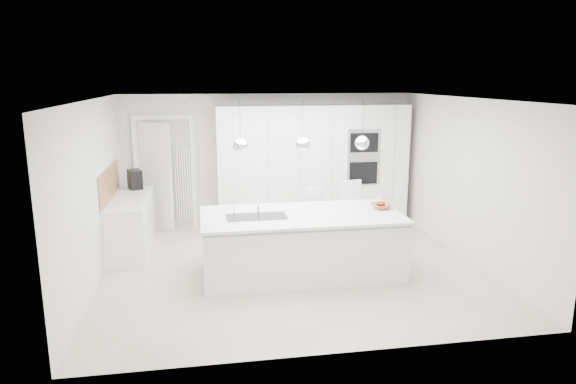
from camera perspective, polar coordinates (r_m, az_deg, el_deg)
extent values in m
plane|color=#BDB098|center=(7.80, 0.38, -8.39)|extent=(5.50, 5.50, 0.00)
plane|color=silver|center=(9.87, -2.16, 3.60)|extent=(5.50, 0.00, 5.50)
plane|color=silver|center=(7.48, -20.84, -0.15)|extent=(0.00, 5.00, 5.00)
plane|color=white|center=(7.29, 0.40, 10.29)|extent=(5.50, 5.50, 0.00)
cube|color=white|center=(9.73, 2.76, 2.86)|extent=(3.60, 0.60, 2.30)
cube|color=white|center=(9.80, -14.95, 1.65)|extent=(0.76, 0.38, 2.00)
cube|color=white|center=(8.77, -17.04, -3.60)|extent=(0.60, 1.80, 0.86)
cube|color=white|center=(8.66, -17.24, -0.74)|extent=(0.62, 1.82, 0.04)
cube|color=#A86E43|center=(8.65, -19.24, 0.94)|extent=(0.02, 1.80, 0.50)
cube|color=white|center=(7.39, 1.56, -6.05)|extent=(2.80, 1.20, 0.86)
cube|color=white|center=(7.31, 1.50, -2.58)|extent=(2.84, 1.40, 0.04)
cylinder|color=white|center=(7.32, -3.33, -1.20)|extent=(0.02, 0.02, 0.30)
sphere|color=white|center=(6.95, -5.29, 5.16)|extent=(0.20, 0.20, 0.20)
sphere|color=white|center=(7.06, 1.63, 5.33)|extent=(0.20, 0.20, 0.20)
sphere|color=white|center=(7.27, 8.24, 5.42)|extent=(0.20, 0.20, 0.20)
imported|color=#A86E43|center=(7.70, 10.31, -1.56)|extent=(0.31, 0.31, 0.07)
cube|color=black|center=(9.30, -16.65, 1.37)|extent=(0.29, 0.36, 0.33)
sphere|color=#9D030F|center=(7.70, 10.12, -1.30)|extent=(0.08, 0.08, 0.08)
sphere|color=#9D030F|center=(7.70, 10.50, -1.33)|extent=(0.08, 0.08, 0.08)
sphere|color=#9D030F|center=(7.72, 10.39, -1.29)|extent=(0.08, 0.08, 0.08)
torus|color=gold|center=(7.69, 10.44, -0.91)|extent=(0.26, 0.18, 0.23)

